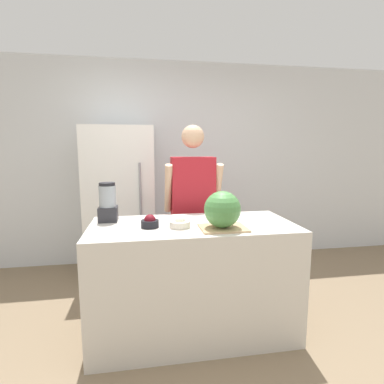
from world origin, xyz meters
name	(u,v)px	position (x,y,z in m)	size (l,w,h in m)	color
ground_plane	(202,361)	(0.00, 0.00, 0.00)	(14.00, 14.00, 0.00)	#7F6B51
wall_back	(171,164)	(0.00, 2.08, 1.30)	(8.00, 0.06, 2.60)	silver
counter_island	(193,278)	(0.00, 0.38, 0.46)	(1.61, 0.75, 0.91)	beige
refrigerator	(121,202)	(-0.64, 1.68, 0.87)	(0.78, 0.72, 1.75)	white
person	(193,209)	(0.11, 1.04, 0.89)	(0.57, 0.27, 1.73)	#4C608C
cutting_board	(223,228)	(0.20, 0.19, 0.92)	(0.34, 0.26, 0.01)	tan
watermelon	(222,209)	(0.19, 0.19, 1.06)	(0.27, 0.27, 0.27)	#4C8C47
bowl_cherries	(150,222)	(-0.34, 0.33, 0.95)	(0.13, 0.13, 0.10)	black
bowl_cream	(180,223)	(-0.11, 0.29, 0.94)	(0.16, 0.16, 0.09)	beige
blender	(108,203)	(-0.67, 0.58, 1.06)	(0.15, 0.15, 0.32)	#28282D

